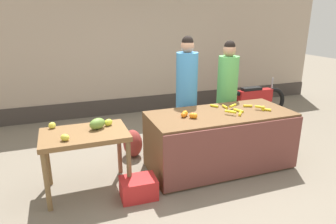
{
  "coord_description": "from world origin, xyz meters",
  "views": [
    {
      "loc": [
        -1.74,
        -3.57,
        2.16
      ],
      "look_at": [
        -0.37,
        0.15,
        0.89
      ],
      "focal_mm": 32.13,
      "sensor_mm": 36.0,
      "label": 1
    }
  ],
  "objects_px": {
    "vendor_woman_blue_shirt": "(187,95)",
    "vendor_woman_green_shirt": "(227,94)",
    "produce_sack": "(133,143)",
    "parked_motorcycle": "(254,101)",
    "produce_crate": "(139,188)"
  },
  "relations": [
    {
      "from": "vendor_woman_blue_shirt",
      "to": "produce_sack",
      "type": "height_order",
      "value": "vendor_woman_blue_shirt"
    },
    {
      "from": "parked_motorcycle",
      "to": "produce_sack",
      "type": "relative_size",
      "value": 3.61
    },
    {
      "from": "vendor_woman_blue_shirt",
      "to": "parked_motorcycle",
      "type": "height_order",
      "value": "vendor_woman_blue_shirt"
    },
    {
      "from": "vendor_woman_blue_shirt",
      "to": "parked_motorcycle",
      "type": "bearing_deg",
      "value": 25.58
    },
    {
      "from": "parked_motorcycle",
      "to": "produce_crate",
      "type": "height_order",
      "value": "parked_motorcycle"
    },
    {
      "from": "vendor_woman_blue_shirt",
      "to": "produce_crate",
      "type": "distance_m",
      "value": 1.76
    },
    {
      "from": "vendor_woman_green_shirt",
      "to": "produce_crate",
      "type": "height_order",
      "value": "vendor_woman_green_shirt"
    },
    {
      "from": "produce_crate",
      "to": "produce_sack",
      "type": "xyz_separation_m",
      "value": [
        0.21,
        1.15,
        0.09
      ]
    },
    {
      "from": "vendor_woman_blue_shirt",
      "to": "vendor_woman_green_shirt",
      "type": "relative_size",
      "value": 1.05
    },
    {
      "from": "vendor_woman_blue_shirt",
      "to": "vendor_woman_green_shirt",
      "type": "xyz_separation_m",
      "value": [
        0.75,
        0.01,
        -0.05
      ]
    },
    {
      "from": "parked_motorcycle",
      "to": "produce_crate",
      "type": "distance_m",
      "value": 3.78
    },
    {
      "from": "produce_crate",
      "to": "vendor_woman_green_shirt",
      "type": "bearing_deg",
      "value": 30.82
    },
    {
      "from": "vendor_woman_blue_shirt",
      "to": "produce_crate",
      "type": "height_order",
      "value": "vendor_woman_blue_shirt"
    },
    {
      "from": "parked_motorcycle",
      "to": "produce_sack",
      "type": "distance_m",
      "value": 3.08
    },
    {
      "from": "vendor_woman_green_shirt",
      "to": "produce_sack",
      "type": "bearing_deg",
      "value": 178.38
    }
  ]
}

